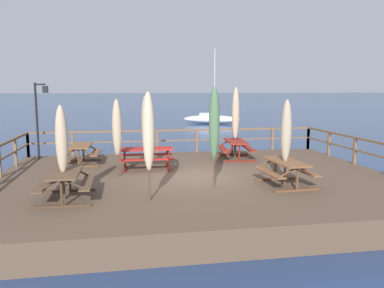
{
  "coord_description": "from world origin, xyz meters",
  "views": [
    {
      "loc": [
        -2.31,
        -12.54,
        3.68
      ],
      "look_at": [
        0.0,
        0.75,
        1.73
      ],
      "focal_mm": 35.94,
      "sensor_mm": 36.0,
      "label": 1
    }
  ],
  "objects_px": {
    "picnic_table_mid_left": "(146,154)",
    "patio_umbrella_tall_front": "(146,122)",
    "picnic_table_back_right": "(66,179)",
    "patio_umbrella_short_back": "(148,132)",
    "picnic_table_back_left": "(81,150)",
    "picnic_table_front_left": "(236,145)",
    "picnic_table_front_right": "(286,168)",
    "lamp_post_hooked": "(40,109)",
    "patio_umbrella_short_mid": "(286,131)",
    "patio_umbrella_tall_mid_left": "(62,140)",
    "sailboat_distant": "(211,119)",
    "patio_umbrella_tall_back_right": "(236,114)",
    "patio_umbrella_tall_mid_right": "(214,124)",
    "patio_umbrella_short_front": "(117,128)"
  },
  "relations": [
    {
      "from": "patio_umbrella_tall_back_right",
      "to": "patio_umbrella_tall_mid_right",
      "type": "bearing_deg",
      "value": -113.66
    },
    {
      "from": "patio_umbrella_short_front",
      "to": "patio_umbrella_short_back",
      "type": "xyz_separation_m",
      "value": [
        0.87,
        -3.0,
        0.18
      ]
    },
    {
      "from": "patio_umbrella_short_front",
      "to": "patio_umbrella_short_back",
      "type": "relative_size",
      "value": 0.9
    },
    {
      "from": "picnic_table_front_right",
      "to": "picnic_table_mid_left",
      "type": "bearing_deg",
      "value": 141.39
    },
    {
      "from": "picnic_table_back_left",
      "to": "patio_umbrella_short_back",
      "type": "bearing_deg",
      "value": -66.94
    },
    {
      "from": "patio_umbrella_tall_front",
      "to": "lamp_post_hooked",
      "type": "xyz_separation_m",
      "value": [
        -4.22,
        2.65,
        0.39
      ]
    },
    {
      "from": "picnic_table_back_left",
      "to": "picnic_table_front_left",
      "type": "bearing_deg",
      "value": 1.07
    },
    {
      "from": "patio_umbrella_tall_mid_right",
      "to": "patio_umbrella_short_front",
      "type": "height_order",
      "value": "patio_umbrella_tall_mid_right"
    },
    {
      "from": "patio_umbrella_tall_mid_left",
      "to": "patio_umbrella_tall_front",
      "type": "bearing_deg",
      "value": 56.7
    },
    {
      "from": "picnic_table_mid_left",
      "to": "patio_umbrella_tall_front",
      "type": "xyz_separation_m",
      "value": [
        -0.0,
        0.0,
        1.16
      ]
    },
    {
      "from": "patio_umbrella_tall_back_right",
      "to": "patio_umbrella_short_front",
      "type": "distance_m",
      "value": 5.49
    },
    {
      "from": "patio_umbrella_short_mid",
      "to": "patio_umbrella_tall_mid_right",
      "type": "relative_size",
      "value": 0.87
    },
    {
      "from": "picnic_table_front_right",
      "to": "patio_umbrella_short_mid",
      "type": "relative_size",
      "value": 0.71
    },
    {
      "from": "patio_umbrella_tall_front",
      "to": "picnic_table_back_right",
      "type": "bearing_deg",
      "value": -122.83
    },
    {
      "from": "patio_umbrella_tall_mid_left",
      "to": "patio_umbrella_short_front",
      "type": "distance_m",
      "value": 2.84
    },
    {
      "from": "patio_umbrella_short_mid",
      "to": "patio_umbrella_tall_front",
      "type": "distance_m",
      "value": 5.21
    },
    {
      "from": "picnic_table_front_left",
      "to": "patio_umbrella_tall_front",
      "type": "bearing_deg",
      "value": -159.65
    },
    {
      "from": "picnic_table_front_right",
      "to": "patio_umbrella_tall_front",
      "type": "xyz_separation_m",
      "value": [
        -4.08,
        3.26,
        1.17
      ]
    },
    {
      "from": "picnic_table_mid_left",
      "to": "patio_umbrella_tall_mid_left",
      "type": "height_order",
      "value": "patio_umbrella_tall_mid_left"
    },
    {
      "from": "picnic_table_mid_left",
      "to": "patio_umbrella_short_back",
      "type": "xyz_separation_m",
      "value": [
        -0.15,
        -4.18,
        1.27
      ]
    },
    {
      "from": "picnic_table_front_right",
      "to": "picnic_table_front_left",
      "type": "xyz_separation_m",
      "value": [
        -0.22,
        4.68,
        0.0
      ]
    },
    {
      "from": "patio_umbrella_short_mid",
      "to": "patio_umbrella_tall_front",
      "type": "height_order",
      "value": "patio_umbrella_tall_front"
    },
    {
      "from": "patio_umbrella_short_mid",
      "to": "lamp_post_hooked",
      "type": "relative_size",
      "value": 0.82
    },
    {
      "from": "patio_umbrella_short_back",
      "to": "patio_umbrella_short_front",
      "type": "bearing_deg",
      "value": 106.1
    },
    {
      "from": "picnic_table_back_left",
      "to": "patio_umbrella_tall_mid_left",
      "type": "bearing_deg",
      "value": -89.02
    },
    {
      "from": "picnic_table_back_left",
      "to": "patio_umbrella_tall_back_right",
      "type": "distance_m",
      "value": 6.45
    },
    {
      "from": "picnic_table_mid_left",
      "to": "picnic_table_back_left",
      "type": "height_order",
      "value": "same"
    },
    {
      "from": "patio_umbrella_tall_mid_right",
      "to": "patio_umbrella_short_back",
      "type": "xyz_separation_m",
      "value": [
        -2.01,
        -1.11,
        -0.09
      ]
    },
    {
      "from": "patio_umbrella_short_mid",
      "to": "picnic_table_back_right",
      "type": "bearing_deg",
      "value": -176.93
    },
    {
      "from": "picnic_table_front_left",
      "to": "lamp_post_hooked",
      "type": "height_order",
      "value": "lamp_post_hooked"
    },
    {
      "from": "picnic_table_front_right",
      "to": "lamp_post_hooked",
      "type": "height_order",
      "value": "lamp_post_hooked"
    },
    {
      "from": "picnic_table_mid_left",
      "to": "patio_umbrella_tall_front",
      "type": "height_order",
      "value": "patio_umbrella_tall_front"
    },
    {
      "from": "patio_umbrella_tall_front",
      "to": "patio_umbrella_short_back",
      "type": "xyz_separation_m",
      "value": [
        -0.15,
        -4.18,
        0.11
      ]
    },
    {
      "from": "picnic_table_mid_left",
      "to": "patio_umbrella_short_mid",
      "type": "height_order",
      "value": "patio_umbrella_short_mid"
    },
    {
      "from": "picnic_table_back_left",
      "to": "patio_umbrella_tall_front",
      "type": "xyz_separation_m",
      "value": [
        2.49,
        -1.31,
        1.17
      ]
    },
    {
      "from": "picnic_table_back_right",
      "to": "picnic_table_mid_left",
      "type": "xyz_separation_m",
      "value": [
        2.35,
        3.64,
        0.0
      ]
    },
    {
      "from": "patio_umbrella_short_mid",
      "to": "patio_umbrella_tall_mid_left",
      "type": "bearing_deg",
      "value": -176.79
    },
    {
      "from": "patio_umbrella_short_mid",
      "to": "patio_umbrella_tall_front",
      "type": "bearing_deg",
      "value": 140.66
    },
    {
      "from": "patio_umbrella_tall_mid_left",
      "to": "patio_umbrella_short_mid",
      "type": "distance_m",
      "value": 6.44
    },
    {
      "from": "patio_umbrella_short_front",
      "to": "lamp_post_hooked",
      "type": "xyz_separation_m",
      "value": [
        -3.2,
        3.83,
        0.45
      ]
    },
    {
      "from": "picnic_table_back_right",
      "to": "lamp_post_hooked",
      "type": "xyz_separation_m",
      "value": [
        -1.87,
        6.29,
        1.56
      ]
    },
    {
      "from": "picnic_table_back_left",
      "to": "patio_umbrella_tall_front",
      "type": "bearing_deg",
      "value": -27.75
    },
    {
      "from": "picnic_table_back_left",
      "to": "patio_umbrella_tall_front",
      "type": "relative_size",
      "value": 0.64
    },
    {
      "from": "patio_umbrella_tall_mid_left",
      "to": "picnic_table_mid_left",
      "type": "bearing_deg",
      "value": 56.68
    },
    {
      "from": "sailboat_distant",
      "to": "patio_umbrella_short_back",
      "type": "bearing_deg",
      "value": -105.77
    },
    {
      "from": "picnic_table_front_right",
      "to": "picnic_table_front_left",
      "type": "bearing_deg",
      "value": 92.74
    },
    {
      "from": "picnic_table_back_right",
      "to": "patio_umbrella_short_back",
      "type": "relative_size",
      "value": 0.65
    },
    {
      "from": "picnic_table_back_right",
      "to": "picnic_table_back_left",
      "type": "relative_size",
      "value": 1.07
    },
    {
      "from": "patio_umbrella_short_mid",
      "to": "sailboat_distant",
      "type": "xyz_separation_m",
      "value": [
        4.14,
        28.55,
        -1.89
      ]
    },
    {
      "from": "picnic_table_mid_left",
      "to": "patio_umbrella_tall_back_right",
      "type": "distance_m",
      "value": 4.29
    }
  ]
}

